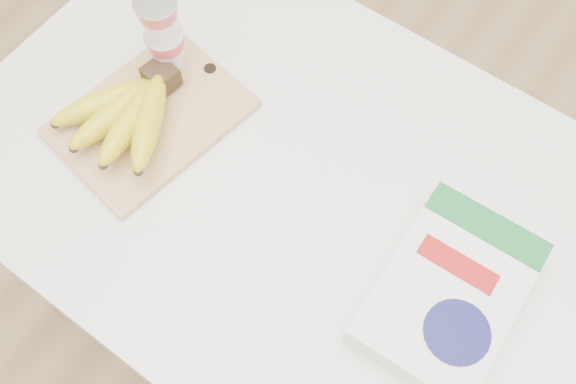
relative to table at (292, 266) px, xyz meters
The scene contains 5 objects.
table is the anchor object (origin of this frame).
cutting_board 0.47m from the table, 169.98° to the right, with size 0.21×0.28×0.01m, color tan.
bananas 0.51m from the table, 165.40° to the right, with size 0.20×0.21×0.07m.
yogurt_stack 0.56m from the table, behind, with size 0.07×0.07×0.15m.
cereal_box 0.50m from the table, ahead, with size 0.18×0.26×0.06m.
Camera 1 is at (0.24, -0.35, 1.64)m, focal length 40.00 mm.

